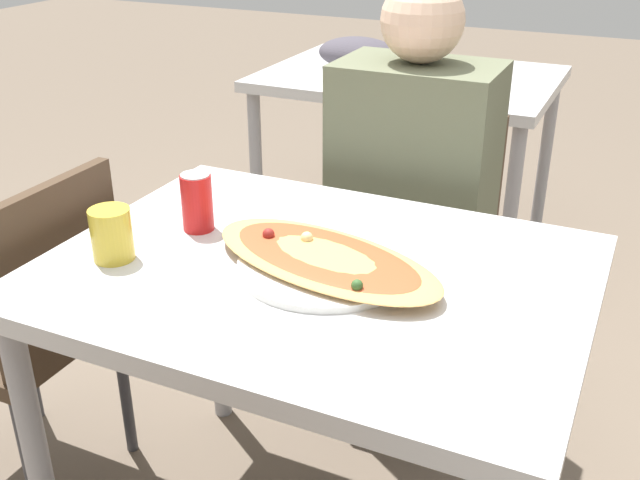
{
  "coord_description": "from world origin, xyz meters",
  "views": [
    {
      "loc": [
        0.55,
        -1.16,
        1.42
      ],
      "look_at": [
        0.01,
        -0.0,
        0.81
      ],
      "focal_mm": 42.0,
      "sensor_mm": 36.0,
      "label": 1
    }
  ],
  "objects_px": {
    "chair_side_left": "(30,319)",
    "dining_table": "(315,306)",
    "chair_far_seated": "(420,241)",
    "person_seated": "(412,178)",
    "pizza_main": "(324,261)",
    "soda_can": "(197,202)",
    "drink_glass": "(112,234)"
  },
  "relations": [
    {
      "from": "pizza_main",
      "to": "soda_can",
      "type": "distance_m",
      "value": 0.33
    },
    {
      "from": "chair_side_left",
      "to": "person_seated",
      "type": "xyz_separation_m",
      "value": [
        0.7,
        0.69,
        0.23
      ]
    },
    {
      "from": "dining_table",
      "to": "pizza_main",
      "type": "bearing_deg",
      "value": -3.55
    },
    {
      "from": "chair_far_seated",
      "to": "person_seated",
      "type": "xyz_separation_m",
      "value": [
        -0.0,
        -0.11,
        0.23
      ]
    },
    {
      "from": "dining_table",
      "to": "pizza_main",
      "type": "relative_size",
      "value": 1.89
    },
    {
      "from": "chair_far_seated",
      "to": "chair_side_left",
      "type": "relative_size",
      "value": 1.0
    },
    {
      "from": "soda_can",
      "to": "person_seated",
      "type": "bearing_deg",
      "value": 62.23
    },
    {
      "from": "person_seated",
      "to": "drink_glass",
      "type": "xyz_separation_m",
      "value": [
        -0.37,
        -0.74,
        0.08
      ]
    },
    {
      "from": "person_seated",
      "to": "chair_far_seated",
      "type": "bearing_deg",
      "value": -90.0
    },
    {
      "from": "chair_side_left",
      "to": "dining_table",
      "type": "bearing_deg",
      "value": -83.98
    },
    {
      "from": "chair_side_left",
      "to": "soda_can",
      "type": "relative_size",
      "value": 6.79
    },
    {
      "from": "dining_table",
      "to": "chair_side_left",
      "type": "relative_size",
      "value": 1.22
    },
    {
      "from": "drink_glass",
      "to": "person_seated",
      "type": "bearing_deg",
      "value": 63.7
    },
    {
      "from": "pizza_main",
      "to": "chair_far_seated",
      "type": "bearing_deg",
      "value": 92.15
    },
    {
      "from": "chair_side_left",
      "to": "person_seated",
      "type": "bearing_deg",
      "value": -45.78
    },
    {
      "from": "chair_far_seated",
      "to": "person_seated",
      "type": "height_order",
      "value": "person_seated"
    },
    {
      "from": "person_seated",
      "to": "pizza_main",
      "type": "xyz_separation_m",
      "value": [
        0.03,
        -0.61,
        0.05
      ]
    },
    {
      "from": "person_seated",
      "to": "soda_can",
      "type": "xyz_separation_m",
      "value": [
        -0.29,
        -0.56,
        0.09
      ]
    },
    {
      "from": "drink_glass",
      "to": "pizza_main",
      "type": "bearing_deg",
      "value": 18.57
    },
    {
      "from": "dining_table",
      "to": "person_seated",
      "type": "height_order",
      "value": "person_seated"
    },
    {
      "from": "chair_far_seated",
      "to": "soda_can",
      "type": "relative_size",
      "value": 6.79
    },
    {
      "from": "dining_table",
      "to": "chair_far_seated",
      "type": "bearing_deg",
      "value": 90.56
    },
    {
      "from": "person_seated",
      "to": "pizza_main",
      "type": "bearing_deg",
      "value": 92.53
    },
    {
      "from": "chair_far_seated",
      "to": "person_seated",
      "type": "bearing_deg",
      "value": 90.0
    },
    {
      "from": "chair_side_left",
      "to": "soda_can",
      "type": "bearing_deg",
      "value": -72.66
    },
    {
      "from": "chair_far_seated",
      "to": "drink_glass",
      "type": "height_order",
      "value": "drink_glass"
    },
    {
      "from": "pizza_main",
      "to": "drink_glass",
      "type": "relative_size",
      "value": 5.21
    },
    {
      "from": "chair_far_seated",
      "to": "pizza_main",
      "type": "height_order",
      "value": "chair_far_seated"
    },
    {
      "from": "dining_table",
      "to": "person_seated",
      "type": "distance_m",
      "value": 0.61
    },
    {
      "from": "person_seated",
      "to": "soda_can",
      "type": "bearing_deg",
      "value": 62.23
    },
    {
      "from": "soda_can",
      "to": "chair_side_left",
      "type": "bearing_deg",
      "value": -162.66
    },
    {
      "from": "soda_can",
      "to": "drink_glass",
      "type": "height_order",
      "value": "soda_can"
    }
  ]
}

